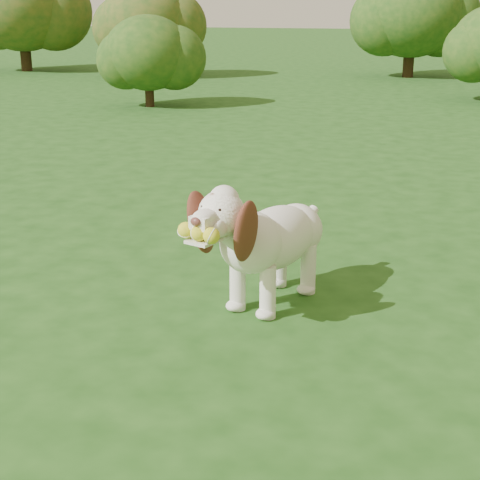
# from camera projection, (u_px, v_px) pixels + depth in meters

# --- Properties ---
(ground) EXTENTS (80.00, 80.00, 0.00)m
(ground) POSITION_uv_depth(u_px,v_px,m) (382.00, 323.00, 3.48)
(ground) COLOR #1A4213
(ground) RESTS_ON ground
(dog) EXTENTS (0.59, 1.04, 0.69)m
(dog) POSITION_uv_depth(u_px,v_px,m) (265.00, 236.00, 3.57)
(dog) COLOR white
(dog) RESTS_ON ground
(shrub_a) EXTENTS (1.24, 1.24, 1.29)m
(shrub_a) POSITION_uv_depth(u_px,v_px,m) (148.00, 53.00, 10.43)
(shrub_a) COLOR #382314
(shrub_a) RESTS_ON ground
(shrub_g) EXTENTS (2.24, 2.24, 2.32)m
(shrub_g) POSITION_uv_depth(u_px,v_px,m) (21.00, 6.00, 15.72)
(shrub_g) COLOR #382314
(shrub_g) RESTS_ON ground
(shrub_i) EXTENTS (2.06, 2.06, 2.14)m
(shrub_i) POSITION_uv_depth(u_px,v_px,m) (412.00, 12.00, 14.41)
(shrub_i) COLOR #382314
(shrub_i) RESTS_ON ground
(shrub_e) EXTENTS (1.80, 1.80, 1.87)m
(shrub_e) POSITION_uv_depth(u_px,v_px,m) (146.00, 21.00, 14.51)
(shrub_e) COLOR #382314
(shrub_e) RESTS_ON ground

